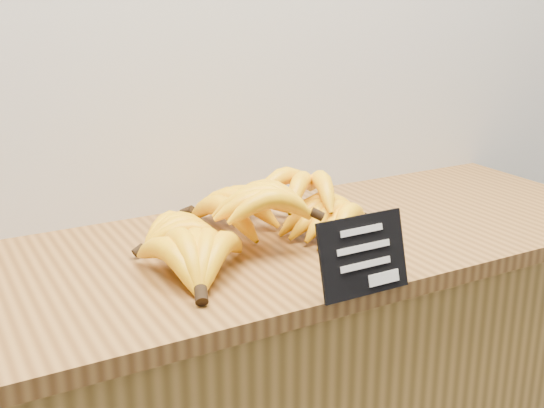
# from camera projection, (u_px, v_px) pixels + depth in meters

# --- Properties ---
(counter_top) EXTENTS (1.56, 0.54, 0.03)m
(counter_top) POSITION_uv_depth(u_px,v_px,m) (259.00, 251.00, 1.26)
(counter_top) COLOR brown
(counter_top) RESTS_ON counter
(chalkboard_sign) EXTENTS (0.15, 0.04, 0.12)m
(chalkboard_sign) POSITION_uv_depth(u_px,v_px,m) (363.00, 255.00, 1.04)
(chalkboard_sign) COLOR black
(chalkboard_sign) RESTS_ON counter_top
(banana_pile) EXTENTS (0.55, 0.42, 0.12)m
(banana_pile) POSITION_uv_depth(u_px,v_px,m) (253.00, 218.00, 1.24)
(banana_pile) COLOR yellow
(banana_pile) RESTS_ON counter_top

